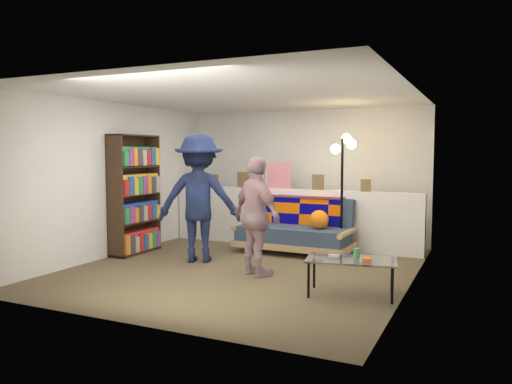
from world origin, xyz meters
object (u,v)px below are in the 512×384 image
Objects in this scene: floor_lamp at (343,170)px; person_right at (257,216)px; coffee_table at (352,261)px; person_left at (199,198)px; bookshelf at (134,198)px; futon_sofa at (296,230)px.

person_right is (-0.68, -1.75, -0.57)m from floor_lamp.
coffee_table is 0.57× the size of person_left.
bookshelf is 2.47m from person_right.
floor_lamp is (0.74, 0.09, 0.99)m from futon_sofa.
person_left is (-2.52, 0.82, 0.55)m from coffee_table.
futon_sofa is 1.20× the size of person_right.
coffee_table is 2.43m from floor_lamp.
bookshelf reaches higher than futon_sofa.
person_left is at bearing -132.05° from futon_sofa.
floor_lamp is 1.01× the size of person_left.
bookshelf reaches higher than person_left.
person_left is (-1.10, -1.21, 0.57)m from futon_sofa.
floor_lamp is 1.22× the size of person_right.
bookshelf reaches higher than coffee_table.
futon_sofa is 1.74× the size of coffee_table.
coffee_table is (1.43, -2.03, 0.02)m from futon_sofa.
person_left is (-1.84, -1.31, -0.41)m from floor_lamp.
coffee_table is 1.47m from person_right.
floor_lamp reaches higher than bookshelf.
futon_sofa is 1.71m from person_right.
bookshelf is 3.92m from coffee_table.
person_left is at bearing -3.53° from bookshelf.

